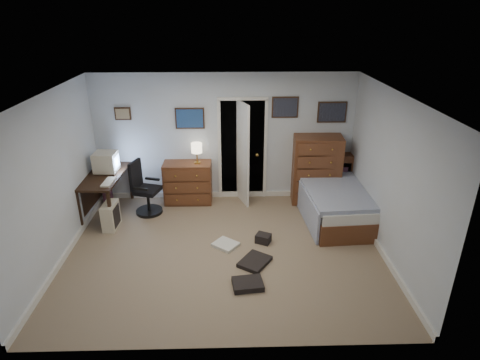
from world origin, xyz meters
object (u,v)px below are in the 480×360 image
object	(u,v)px
low_dresser	(188,183)
office_chair	(145,193)
tall_dresser	(316,169)
computer_desk	(100,184)
bed	(332,200)

from	to	relation	value
low_dresser	office_chair	bearing A→B (deg)	-149.55
office_chair	low_dresser	distance (m)	0.88
office_chair	low_dresser	bearing A→B (deg)	46.99
tall_dresser	low_dresser	bearing A→B (deg)	-176.61
computer_desk	bed	size ratio (longest dim) A/B	0.65
tall_dresser	bed	world-z (taller)	tall_dresser
office_chair	bed	distance (m)	3.49
computer_desk	low_dresser	size ratio (longest dim) A/B	1.50
computer_desk	tall_dresser	world-z (taller)	tall_dresser
office_chair	low_dresser	size ratio (longest dim) A/B	1.11
office_chair	computer_desk	bearing A→B (deg)	-162.99
low_dresser	bed	size ratio (longest dim) A/B	0.43
tall_dresser	bed	size ratio (longest dim) A/B	0.63
low_dresser	tall_dresser	size ratio (longest dim) A/B	0.69
low_dresser	bed	distance (m)	2.80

